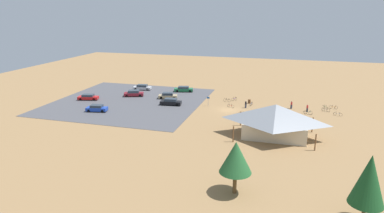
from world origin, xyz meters
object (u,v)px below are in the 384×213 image
lot_sign (208,100)px  car_maroon_second_row (134,93)px  bicycle_purple_edge_south (234,99)px  bicycle_orange_near_sign (333,107)px  car_silver_near_entry (142,87)px  visitor_near_lot (291,105)px  bicycle_white_by_bin (338,114)px  car_red_inner_stall (88,97)px  visitor_by_pavilion (246,104)px  trash_bin (249,101)px  visitor_at_bikes (307,108)px  bicycle_black_yard_front (227,100)px  car_blue_mid_lot (97,108)px  bicycle_teal_yard_center (308,112)px  bike_pavilion (275,119)px  car_tan_end_stall (168,96)px  bicycle_green_front_row (325,107)px  car_green_front_row (184,89)px  car_black_by_curb (171,102)px  bicycle_yellow_near_porch (242,114)px  pine_east (369,180)px  bicycle_blue_lone_east (251,104)px  bicycle_red_trailside (231,106)px  bicycle_silver_yard_right (326,110)px  pine_center (236,157)px

lot_sign → car_maroon_second_row: size_ratio=0.44×
bicycle_purple_edge_south → bicycle_orange_near_sign: bicycle_purple_edge_south is taller
car_silver_near_entry → visitor_near_lot: 38.45m
bicycle_white_by_bin → car_red_inner_stall: car_red_inner_stall is taller
visitor_near_lot → visitor_by_pavilion: bearing=13.0°
trash_bin → bicycle_purple_edge_south: size_ratio=0.67×
car_maroon_second_row → visitor_at_bikes: bearing=177.5°
bicycle_black_yard_front → car_blue_mid_lot: bearing=32.0°
bicycle_black_yard_front → visitor_by_pavilion: bearing=140.3°
bicycle_teal_yard_center → visitor_by_pavilion: size_ratio=1.03×
bike_pavilion → car_blue_mid_lot: size_ratio=2.83×
car_tan_end_stall → visitor_near_lot: 28.21m
bicycle_green_front_row → car_tan_end_stall: 35.18m
bike_pavilion → car_green_front_row: bike_pavilion is taller
car_black_by_curb → visitor_near_lot: size_ratio=2.79×
bicycle_orange_near_sign → visitor_near_lot: bearing=14.8°
visitor_at_bikes → bicycle_teal_yard_center: bearing=93.7°
trash_bin → car_red_inner_stall: bearing=11.7°
bicycle_orange_near_sign → bicycle_yellow_near_porch: bicycle_orange_near_sign is taller
pine_east → bicycle_black_yard_front: pine_east is taller
bicycle_purple_edge_south → visitor_near_lot: visitor_near_lot is taller
bicycle_green_front_row → car_maroon_second_row: size_ratio=0.30×
bicycle_blue_lone_east → bicycle_white_by_bin: 17.69m
bicycle_yellow_near_porch → visitor_at_bikes: size_ratio=0.97×
bicycle_blue_lone_east → car_black_by_curb: size_ratio=0.33×
bicycle_green_front_row → car_green_front_row: size_ratio=0.29×
bicycle_red_trailside → car_tan_end_stall: (15.60, -3.16, 0.41)m
car_red_inner_stall → visitor_by_pavilion: bearing=-174.2°
lot_sign → car_green_front_row: 14.51m
pine_east → car_silver_near_entry: (44.90, -46.91, -3.95)m
bike_pavilion → trash_bin: size_ratio=14.22×
bicycle_green_front_row → car_silver_near_entry: size_ratio=0.31×
pine_east → bicycle_black_yard_front: (21.35, -41.56, -4.32)m
bicycle_silver_yard_right → visitor_at_bikes: (3.75, 1.27, 0.49)m
bicycle_red_trailside → car_black_by_curb: size_ratio=0.34×
bicycle_white_by_bin → car_maroon_second_row: (45.92, -2.89, 0.43)m
bicycle_silver_yard_right → car_tan_end_stall: (35.12, -0.66, 0.40)m
lot_sign → bicycle_green_front_row: (-24.49, -4.82, -1.06)m
bike_pavilion → pine_center: bearing=80.0°
bicycle_blue_lone_east → bicycle_silver_yard_right: bearing=179.3°
trash_bin → bicycle_teal_yard_center: (-12.42, 4.99, -0.05)m
pine_center → car_silver_near_entry: bearing=-54.8°
lot_sign → bicycle_purple_edge_south: size_ratio=1.64×
pine_center → car_red_inner_stall: 50.94m
pine_east → bicycle_silver_yard_right: size_ratio=4.58×
car_tan_end_stall → car_silver_near_entry: bearing=-35.0°
car_silver_near_entry → bike_pavilion: bearing=144.3°
bicycle_teal_yard_center → car_green_front_row: car_green_front_row is taller
car_red_inner_stall → car_tan_end_stall: 18.58m
pine_east → bicycle_silver_yard_right: bearing=-89.7°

